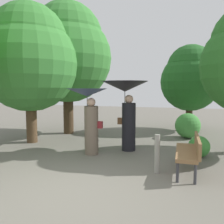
{
  "coord_description": "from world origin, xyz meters",
  "views": [
    {
      "loc": [
        2.12,
        -3.91,
        1.9
      ],
      "look_at": [
        0.0,
        2.88,
        1.19
      ],
      "focal_mm": 38.22,
      "sensor_mm": 36.0,
      "label": 1
    }
  ],
  "objects_px": {
    "tree_far_back": "(67,52)",
    "path_marker_post": "(157,154)",
    "park_bench": "(190,150)",
    "person_right": "(126,98)",
    "tree_near_left": "(29,57)",
    "tree_near_right": "(190,77)",
    "person_left": "(89,108)"
  },
  "relations": [
    {
      "from": "tree_near_right",
      "to": "path_marker_post",
      "type": "bearing_deg",
      "value": -96.94
    },
    {
      "from": "person_left",
      "to": "tree_near_left",
      "type": "xyz_separation_m",
      "value": [
        -2.51,
        0.78,
        1.64
      ]
    },
    {
      "from": "tree_far_back",
      "to": "path_marker_post",
      "type": "relative_size",
      "value": 6.15
    },
    {
      "from": "tree_near_right",
      "to": "path_marker_post",
      "type": "height_order",
      "value": "tree_near_right"
    },
    {
      "from": "path_marker_post",
      "to": "park_bench",
      "type": "bearing_deg",
      "value": 18.99
    },
    {
      "from": "tree_near_left",
      "to": "person_left",
      "type": "bearing_deg",
      "value": -17.19
    },
    {
      "from": "person_left",
      "to": "park_bench",
      "type": "height_order",
      "value": "person_left"
    },
    {
      "from": "person_right",
      "to": "tree_near_left",
      "type": "relative_size",
      "value": 0.44
    },
    {
      "from": "person_left",
      "to": "person_right",
      "type": "relative_size",
      "value": 0.9
    },
    {
      "from": "tree_near_right",
      "to": "park_bench",
      "type": "bearing_deg",
      "value": -90.2
    },
    {
      "from": "tree_near_left",
      "to": "tree_near_right",
      "type": "bearing_deg",
      "value": 38.18
    },
    {
      "from": "tree_far_back",
      "to": "tree_near_left",
      "type": "bearing_deg",
      "value": -102.84
    },
    {
      "from": "tree_near_left",
      "to": "tree_near_right",
      "type": "xyz_separation_m",
      "value": [
        5.3,
        4.17,
        -0.6
      ]
    },
    {
      "from": "tree_near_left",
      "to": "path_marker_post",
      "type": "bearing_deg",
      "value": -21.26
    },
    {
      "from": "tree_near_left",
      "to": "tree_far_back",
      "type": "xyz_separation_m",
      "value": [
        0.44,
        1.91,
        0.42
      ]
    },
    {
      "from": "tree_near_right",
      "to": "path_marker_post",
      "type": "relative_size",
      "value": 4.35
    },
    {
      "from": "park_bench",
      "to": "path_marker_post",
      "type": "relative_size",
      "value": 1.72
    },
    {
      "from": "tree_near_right",
      "to": "tree_far_back",
      "type": "bearing_deg",
      "value": -155.13
    },
    {
      "from": "person_left",
      "to": "tree_near_left",
      "type": "relative_size",
      "value": 0.4
    },
    {
      "from": "tree_near_right",
      "to": "person_left",
      "type": "bearing_deg",
      "value": -119.4
    },
    {
      "from": "person_left",
      "to": "tree_far_back",
      "type": "relative_size",
      "value": 0.35
    },
    {
      "from": "tree_near_right",
      "to": "tree_far_back",
      "type": "relative_size",
      "value": 0.71
    },
    {
      "from": "person_left",
      "to": "person_right",
      "type": "bearing_deg",
      "value": -56.93
    },
    {
      "from": "tree_near_left",
      "to": "path_marker_post",
      "type": "height_order",
      "value": "tree_near_left"
    },
    {
      "from": "tree_near_left",
      "to": "park_bench",
      "type": "bearing_deg",
      "value": -16.25
    },
    {
      "from": "path_marker_post",
      "to": "tree_near_right",
      "type": "bearing_deg",
      "value": 83.06
    },
    {
      "from": "tree_near_right",
      "to": "tree_far_back",
      "type": "xyz_separation_m",
      "value": [
        -4.87,
        -2.26,
        1.01
      ]
    },
    {
      "from": "path_marker_post",
      "to": "person_left",
      "type": "bearing_deg",
      "value": 154.06
    },
    {
      "from": "tree_near_right",
      "to": "tree_far_back",
      "type": "height_order",
      "value": "tree_far_back"
    },
    {
      "from": "park_bench",
      "to": "tree_far_back",
      "type": "relative_size",
      "value": 0.28
    },
    {
      "from": "tree_near_right",
      "to": "person_right",
      "type": "bearing_deg",
      "value": -113.95
    },
    {
      "from": "person_left",
      "to": "tree_far_back",
      "type": "xyz_separation_m",
      "value": [
        -2.08,
        2.69,
        2.06
      ]
    }
  ]
}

